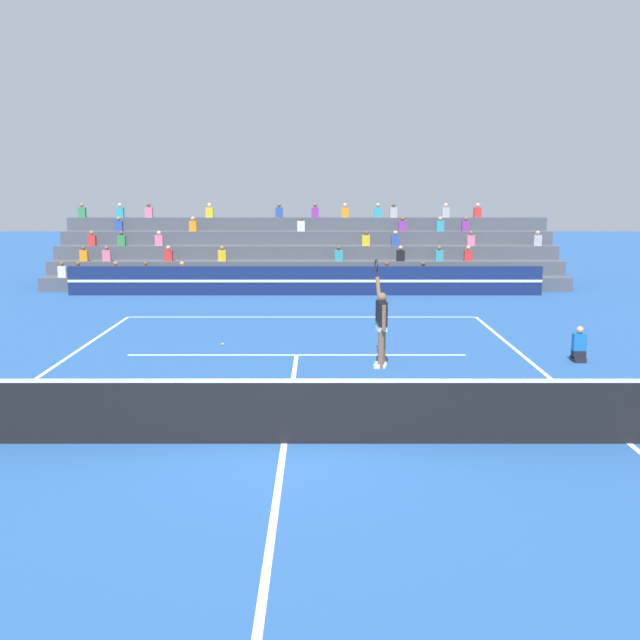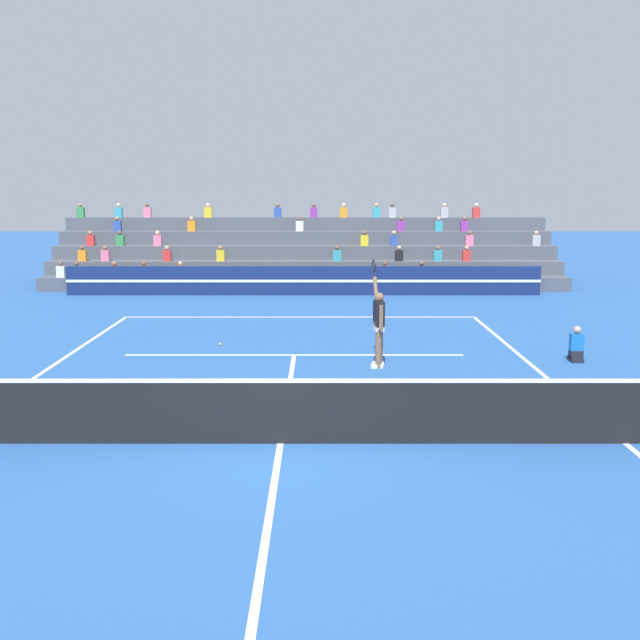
{
  "view_description": "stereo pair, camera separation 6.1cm",
  "coord_description": "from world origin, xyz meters",
  "views": [
    {
      "loc": [
        0.57,
        -11.38,
        4.0
      ],
      "look_at": [
        0.59,
        5.11,
        1.1
      ],
      "focal_mm": 42.0,
      "sensor_mm": 36.0,
      "label": 1
    },
    {
      "loc": [
        0.63,
        -11.38,
        4.0
      ],
      "look_at": [
        0.59,
        5.11,
        1.1
      ],
      "focal_mm": 42.0,
      "sensor_mm": 36.0,
      "label": 2
    }
  ],
  "objects": [
    {
      "name": "bleacher_stand",
      "position": [
        -0.01,
        20.69,
        1.02
      ],
      "size": [
        20.98,
        4.75,
        3.38
      ],
      "color": "#4C515B",
      "rests_on": "ground"
    },
    {
      "name": "ground_plane",
      "position": [
        0.0,
        0.0,
        0.0
      ],
      "size": [
        120.0,
        120.0,
        0.0
      ],
      "primitive_type": "plane",
      "color": "#285699"
    },
    {
      "name": "tennis_net",
      "position": [
        0.0,
        0.0,
        0.54
      ],
      "size": [
        12.0,
        0.1,
        1.1
      ],
      "color": "slate",
      "rests_on": "ground"
    },
    {
      "name": "tennis_ball",
      "position": [
        -1.95,
        7.55,
        0.03
      ],
      "size": [
        0.07,
        0.07,
        0.07
      ],
      "primitive_type": "sphere",
      "color": "#C6DB33",
      "rests_on": "ground"
    },
    {
      "name": "sponsor_banner_wall",
      "position": [
        0.0,
        16.89,
        0.55
      ],
      "size": [
        18.0,
        0.26,
        1.1
      ],
      "color": "navy",
      "rests_on": "ground"
    },
    {
      "name": "court_lines",
      "position": [
        0.0,
        0.0,
        0.0
      ],
      "size": [
        11.1,
        23.9,
        0.01
      ],
      "color": "white",
      "rests_on": "ground"
    },
    {
      "name": "tennis_player",
      "position": [
        1.96,
        5.22,
        0.99
      ],
      "size": [
        0.32,
        1.1,
        2.45
      ],
      "color": "brown",
      "rests_on": "ground"
    },
    {
      "name": "ball_kid_courtside",
      "position": [
        6.63,
        5.73,
        0.33
      ],
      "size": [
        0.3,
        0.36,
        0.84
      ],
      "color": "black",
      "rests_on": "ground"
    }
  ]
}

